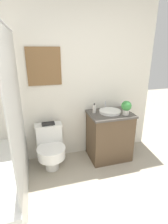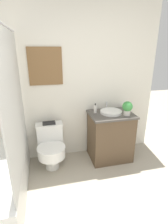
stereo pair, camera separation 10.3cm
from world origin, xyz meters
The scene contains 8 objects.
wall_back centered at (0.00, 2.01, 1.25)m, with size 3.23×0.07×2.50m.
shower_area centered at (-0.82, 1.24, 0.28)m, with size 0.56×1.50×1.98m.
toilet centered at (-0.20, 1.71, 0.35)m, with size 0.42×0.56×0.66m.
vanity centered at (0.77, 1.71, 0.40)m, with size 0.69×0.53×0.80m.
sink centered at (0.77, 1.73, 0.82)m, with size 0.34×0.38×0.13m.
soap_bottle centered at (0.53, 1.80, 0.87)m, with size 0.05×0.05×0.15m.
potted_plant centered at (0.96, 1.58, 0.92)m, with size 0.16×0.16×0.22m.
book_on_tank centered at (-0.20, 1.85, 0.67)m, with size 0.19×0.12×0.02m.
Camera 1 is at (-0.36, -0.67, 1.76)m, focal length 28.00 mm.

